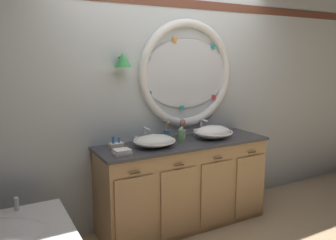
% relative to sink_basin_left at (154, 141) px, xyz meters
% --- Properties ---
extents(ground_plane, '(14.00, 14.00, 0.00)m').
position_rel_sink_basin_left_xyz_m(ground_plane, '(0.33, -0.25, -0.97)').
color(ground_plane, tan).
extents(back_wall_assembly, '(6.40, 0.26, 2.60)m').
position_rel_sink_basin_left_xyz_m(back_wall_assembly, '(0.35, 0.33, 0.36)').
color(back_wall_assembly, silver).
rests_on(back_wall_assembly, ground_plane).
extents(vanity_counter, '(1.83, 0.59, 0.91)m').
position_rel_sink_basin_left_xyz_m(vanity_counter, '(0.35, 0.03, -0.51)').
color(vanity_counter, tan).
rests_on(vanity_counter, ground_plane).
extents(sink_basin_left, '(0.42, 0.42, 0.12)m').
position_rel_sink_basin_left_xyz_m(sink_basin_left, '(0.00, 0.00, 0.00)').
color(sink_basin_left, white).
rests_on(sink_basin_left, vanity_counter).
extents(sink_basin_right, '(0.42, 0.42, 0.14)m').
position_rel_sink_basin_left_xyz_m(sink_basin_right, '(0.70, -0.00, 0.01)').
color(sink_basin_right, white).
rests_on(sink_basin_right, vanity_counter).
extents(faucet_set_left, '(0.24, 0.15, 0.16)m').
position_rel_sink_basin_left_xyz_m(faucet_set_left, '(0.00, 0.22, 0.01)').
color(faucet_set_left, silver).
rests_on(faucet_set_left, vanity_counter).
extents(faucet_set_right, '(0.22, 0.14, 0.18)m').
position_rel_sink_basin_left_xyz_m(faucet_set_right, '(0.70, 0.22, 0.01)').
color(faucet_set_right, silver).
rests_on(faucet_set_right, vanity_counter).
extents(toothbrush_holder_left, '(0.08, 0.08, 0.22)m').
position_rel_sink_basin_left_xyz_m(toothbrush_holder_left, '(0.26, 0.22, -0.00)').
color(toothbrush_holder_left, slate).
rests_on(toothbrush_holder_left, vanity_counter).
extents(toothbrush_holder_right, '(0.08, 0.08, 0.22)m').
position_rel_sink_basin_left_xyz_m(toothbrush_holder_right, '(0.43, 0.19, -0.00)').
color(toothbrush_holder_right, white).
rests_on(toothbrush_holder_right, vanity_counter).
extents(soap_dispenser, '(0.06, 0.07, 0.16)m').
position_rel_sink_basin_left_xyz_m(soap_dispenser, '(0.33, 0.03, 0.01)').
color(soap_dispenser, '#6BAD66').
rests_on(soap_dispenser, vanity_counter).
extents(folded_hand_towel, '(0.15, 0.13, 0.04)m').
position_rel_sink_basin_left_xyz_m(folded_hand_towel, '(-0.37, -0.09, -0.04)').
color(folded_hand_towel, white).
rests_on(folded_hand_towel, vanity_counter).
extents(toiletry_basket, '(0.13, 0.08, 0.11)m').
position_rel_sink_basin_left_xyz_m(toiletry_basket, '(-0.34, 0.15, -0.03)').
color(toiletry_basket, beige).
rests_on(toiletry_basket, vanity_counter).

